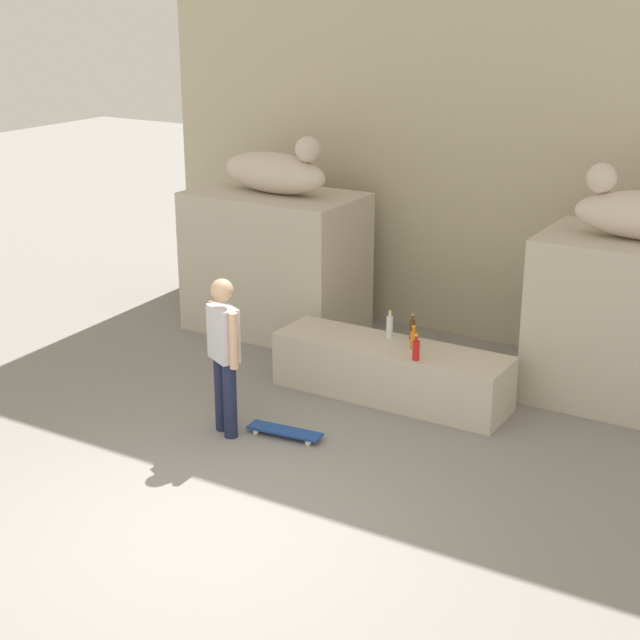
{
  "coord_description": "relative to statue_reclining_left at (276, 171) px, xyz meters",
  "views": [
    {
      "loc": [
        4.52,
        -5.71,
        4.41
      ],
      "look_at": [
        -0.41,
        2.45,
        1.1
      ],
      "focal_mm": 54.39,
      "sensor_mm": 36.0,
      "label": 1
    }
  ],
  "objects": [
    {
      "name": "statue_reclining_left",
      "position": [
        0.0,
        0.0,
        0.0
      ],
      "size": [
        1.65,
        0.74,
        0.78
      ],
      "rotation": [
        0.0,
        0.0,
        -0.11
      ],
      "color": "beige",
      "rests_on": "pedestal_left"
    },
    {
      "name": "ledge_block",
      "position": [
        2.33,
        -1.25,
        -1.83
      ],
      "size": [
        2.69,
        0.75,
        0.63
      ],
      "primitive_type": "cube",
      "color": "beige",
      "rests_on": "ground_plane"
    },
    {
      "name": "bottle_orange",
      "position": [
        2.6,
        -1.24,
        -1.41
      ],
      "size": [
        0.07,
        0.07,
        0.27
      ],
      "color": "orange",
      "rests_on": "ledge_block"
    },
    {
      "name": "pedestal_left",
      "position": [
        -0.04,
        0.0,
        -1.22
      ],
      "size": [
        2.22,
        1.34,
        1.86
      ],
      "primitive_type": "cube",
      "color": "beige",
      "rests_on": "ground_plane"
    },
    {
      "name": "bottle_clear",
      "position": [
        2.21,
        -1.06,
        -1.38
      ],
      "size": [
        0.07,
        0.07,
        0.33
      ],
      "color": "silver",
      "rests_on": "ledge_block"
    },
    {
      "name": "bottle_red",
      "position": [
        2.76,
        -1.52,
        -1.4
      ],
      "size": [
        0.08,
        0.08,
        0.29
      ],
      "color": "red",
      "rests_on": "ledge_block"
    },
    {
      "name": "ground_plane",
      "position": [
        2.33,
        -4.55,
        -2.15
      ],
      "size": [
        40.0,
        40.0,
        0.0
      ],
      "primitive_type": "plane",
      "color": "gray"
    },
    {
      "name": "facade_wall",
      "position": [
        2.33,
        1.37,
        1.19
      ],
      "size": [
        9.4,
        0.6,
        6.68
      ],
      "primitive_type": "cube",
      "color": "#BFB696",
      "rests_on": "ground_plane"
    },
    {
      "name": "skater",
      "position": [
        1.31,
        -2.95,
        -1.23
      ],
      "size": [
        0.49,
        0.34,
        1.67
      ],
      "rotation": [
        0.0,
        0.0,
        5.81
      ],
      "color": "#1E233F",
      "rests_on": "ground_plane"
    },
    {
      "name": "bottle_brown",
      "position": [
        2.45,
        -0.97,
        -1.39
      ],
      "size": [
        0.06,
        0.06,
        0.3
      ],
      "color": "#593314",
      "rests_on": "ledge_block"
    },
    {
      "name": "skateboard",
      "position": [
        1.87,
        -2.72,
        -2.08
      ],
      "size": [
        0.82,
        0.28,
        0.08
      ],
      "rotation": [
        0.0,
        0.0,
        6.39
      ],
      "color": "navy",
      "rests_on": "ground_plane"
    },
    {
      "name": "pedestal_right",
      "position": [
        4.7,
        0.0,
        -1.22
      ],
      "size": [
        2.22,
        1.34,
        1.86
      ],
      "primitive_type": "cube",
      "color": "beige",
      "rests_on": "ground_plane"
    }
  ]
}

